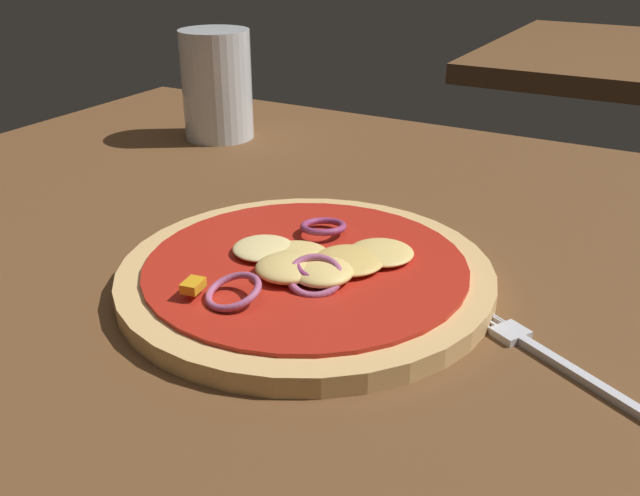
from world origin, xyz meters
name	(u,v)px	position (x,y,z in m)	size (l,w,h in m)	color
dining_table	(384,313)	(0.00, 0.00, 0.02)	(1.11, 0.84, 0.04)	brown
pizza	(307,273)	(-0.05, -0.02, 0.05)	(0.26, 0.26, 0.03)	tan
fork	(556,361)	(0.12, -0.03, 0.04)	(0.16, 0.09, 0.01)	silver
beer_glass	(217,92)	(-0.32, 0.25, 0.09)	(0.08, 0.08, 0.12)	silver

